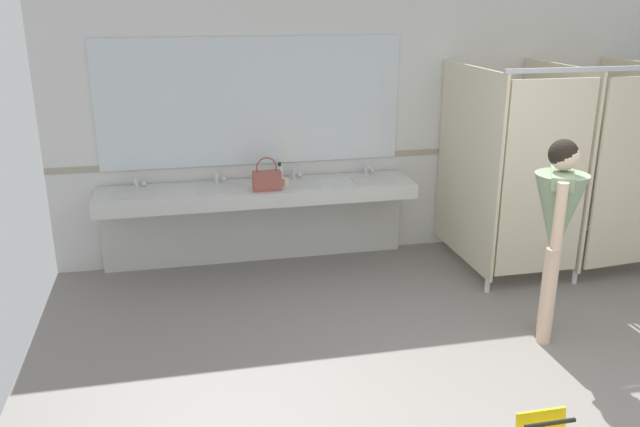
{
  "coord_description": "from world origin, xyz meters",
  "views": [
    {
      "loc": [
        -2.27,
        -3.31,
        2.63
      ],
      "look_at": [
        -1.36,
        0.84,
        1.21
      ],
      "focal_mm": 36.63,
      "sensor_mm": 36.0,
      "label": 1
    }
  ],
  "objects_px": {
    "person_standing": "(557,217)",
    "handbag": "(267,180)",
    "paper_cup": "(286,182)",
    "soap_dispenser": "(280,172)"
  },
  "relations": [
    {
      "from": "soap_dispenser",
      "to": "paper_cup",
      "type": "relative_size",
      "value": 2.24
    },
    {
      "from": "person_standing",
      "to": "handbag",
      "type": "distance_m",
      "value": 2.64
    },
    {
      "from": "handbag",
      "to": "paper_cup",
      "type": "relative_size",
      "value": 3.99
    },
    {
      "from": "person_standing",
      "to": "handbag",
      "type": "bearing_deg",
      "value": 139.17
    },
    {
      "from": "soap_dispenser",
      "to": "paper_cup",
      "type": "height_order",
      "value": "soap_dispenser"
    },
    {
      "from": "handbag",
      "to": "soap_dispenser",
      "type": "distance_m",
      "value": 0.37
    },
    {
      "from": "handbag",
      "to": "paper_cup",
      "type": "xyz_separation_m",
      "value": [
        0.19,
        0.08,
        -0.06
      ]
    },
    {
      "from": "soap_dispenser",
      "to": "person_standing",
      "type": "bearing_deg",
      "value": -48.43
    },
    {
      "from": "handbag",
      "to": "paper_cup",
      "type": "bearing_deg",
      "value": 22.78
    },
    {
      "from": "person_standing",
      "to": "handbag",
      "type": "relative_size",
      "value": 5.07
    }
  ]
}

